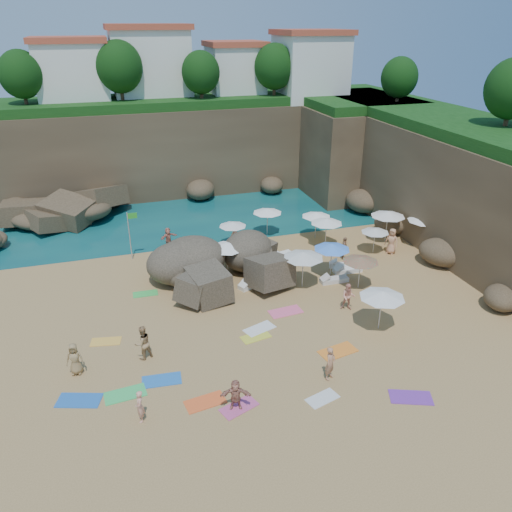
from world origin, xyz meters
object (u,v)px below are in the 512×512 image
object	(u,v)px
parasol_1	(233,224)
person_stand_6	(140,406)
person_stand_3	(344,248)
flag_pole	(131,230)
parasol_2	(316,214)
person_stand_1	(143,343)
lounger_0	(252,284)
person_stand_2	(236,236)
parasol_0	(267,211)
person_stand_5	(168,237)
rock_outcrop	(218,286)
person_stand_4	(392,241)

from	to	relation	value
parasol_1	person_stand_6	xyz separation A→B (m)	(-8.28, -16.18, -1.02)
person_stand_6	person_stand_3	bearing A→B (deg)	126.58
flag_pole	person_stand_6	xyz separation A→B (m)	(-1.02, -16.13, -1.50)
parasol_2	person_stand_6	bearing A→B (deg)	-133.01
person_stand_1	person_stand_6	xyz separation A→B (m)	(-0.56, -4.32, -0.16)
parasol_2	lounger_0	world-z (taller)	parasol_2
person_stand_2	parasol_0	bearing A→B (deg)	-99.21
person_stand_2	person_stand_5	bearing A→B (deg)	38.59
flag_pole	parasol_1	size ratio (longest dim) A/B	1.73
flag_pole	person_stand_2	size ratio (longest dim) A/B	2.10
person_stand_3	rock_outcrop	bearing A→B (deg)	123.76
person_stand_2	lounger_0	bearing A→B (deg)	138.42
parasol_1	person_stand_5	distance (m)	4.89
flag_pole	person_stand_4	world-z (taller)	flag_pole
parasol_1	rock_outcrop	bearing A→B (deg)	-113.65
person_stand_4	person_stand_5	distance (m)	16.27
rock_outcrop	lounger_0	size ratio (longest dim) A/B	3.67
lounger_0	person_stand_4	world-z (taller)	person_stand_4
rock_outcrop	person_stand_3	world-z (taller)	person_stand_3
person_stand_1	lounger_0	bearing A→B (deg)	-167.12
rock_outcrop	parasol_0	size ratio (longest dim) A/B	3.01
parasol_0	person_stand_5	bearing A→B (deg)	-179.58
lounger_0	person_stand_6	xyz separation A→B (m)	(-7.85, -9.83, 0.60)
parasol_1	person_stand_2	world-z (taller)	parasol_1
rock_outcrop	person_stand_6	world-z (taller)	person_stand_6
person_stand_1	person_stand_3	distance (m)	16.41
rock_outcrop	parasol_0	distance (m)	9.23
person_stand_4	lounger_0	bearing A→B (deg)	-118.30
parasol_1	parasol_2	distance (m)	6.49
parasol_2	lounger_0	xyz separation A→B (m)	(-6.90, -5.99, -1.79)
lounger_0	person_stand_5	distance (m)	8.78
parasol_2	person_stand_3	world-z (taller)	parasol_2
parasol_1	person_stand_2	size ratio (longest dim) A/B	1.22
lounger_0	person_stand_6	world-z (taller)	person_stand_6
person_stand_2	person_stand_6	size ratio (longest dim) A/B	1.12
parasol_0	person_stand_1	distance (m)	17.19
lounger_0	person_stand_3	world-z (taller)	person_stand_3
rock_outcrop	person_stand_5	world-z (taller)	person_stand_5
rock_outcrop	person_stand_1	size ratio (longest dim) A/B	3.76
lounger_0	person_stand_6	bearing A→B (deg)	-151.21
rock_outcrop	parasol_0	bearing A→B (deg)	51.46
person_stand_1	person_stand_6	size ratio (longest dim) A/B	1.22
flag_pole	person_stand_5	xyz separation A→B (m)	(2.68, 1.41, -1.50)
parasol_0	parasol_2	xyz separation A→B (m)	(3.33, -1.78, -0.04)
person_stand_2	person_stand_4	bearing A→B (deg)	-149.28
parasol_0	person_stand_4	xyz separation A→B (m)	(7.42, -5.98, -1.02)
flag_pole	parasol_0	size ratio (longest dim) A/B	1.55
rock_outcrop	parasol_1	world-z (taller)	parasol_1
lounger_0	parasol_1	bearing A→B (deg)	63.56
person_stand_4	person_stand_2	bearing A→B (deg)	-151.29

